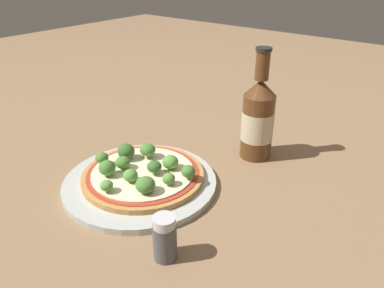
{
  "coord_description": "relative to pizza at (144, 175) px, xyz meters",
  "views": [
    {
      "loc": [
        0.44,
        -0.42,
        0.39
      ],
      "look_at": [
        0.04,
        0.08,
        0.06
      ],
      "focal_mm": 35.0,
      "sensor_mm": 36.0,
      "label": 1
    }
  ],
  "objects": [
    {
      "name": "broccoli_floret_1",
      "position": [
        0.02,
        0.01,
        0.02
      ],
      "size": [
        0.03,
        0.03,
        0.03
      ],
      "color": "#7A9E5B",
      "rests_on": "pizza"
    },
    {
      "name": "beer_bottle",
      "position": [
        0.11,
        0.22,
        0.07
      ],
      "size": [
        0.07,
        0.07,
        0.23
      ],
      "color": "#563319",
      "rests_on": "ground_plane"
    },
    {
      "name": "broccoli_floret_8",
      "position": [
        -0.0,
        -0.08,
        0.02
      ],
      "size": [
        0.02,
        0.02,
        0.02
      ],
      "color": "#7A9E5B",
      "rests_on": "pizza"
    },
    {
      "name": "broccoli_floret_11",
      "position": [
        -0.04,
        -0.02,
        0.02
      ],
      "size": [
        0.03,
        0.03,
        0.02
      ],
      "color": "#7A9E5B",
      "rests_on": "pizza"
    },
    {
      "name": "ground_plane",
      "position": [
        -0.0,
        0.01,
        -0.02
      ],
      "size": [
        3.0,
        3.0,
        0.0
      ],
      "primitive_type": "plane",
      "color": "#846647"
    },
    {
      "name": "pizza",
      "position": [
        0.0,
        0.0,
        0.0
      ],
      "size": [
        0.23,
        0.23,
        0.01
      ],
      "color": "#B77F42",
      "rests_on": "plate"
    },
    {
      "name": "plate",
      "position": [
        -0.0,
        -0.01,
        -0.01
      ],
      "size": [
        0.28,
        0.28,
        0.01
      ],
      "color": "#B2B7B2",
      "rests_on": "ground_plane"
    },
    {
      "name": "pepper_shaker",
      "position": [
        0.16,
        -0.12,
        0.02
      ],
      "size": [
        0.03,
        0.03,
        0.07
      ],
      "color": "#4C4C51",
      "rests_on": "ground_plane"
    },
    {
      "name": "broccoli_floret_9",
      "position": [
        0.05,
        -0.04,
        0.02
      ],
      "size": [
        0.03,
        0.03,
        0.03
      ],
      "color": "#7A9E5B",
      "rests_on": "pizza"
    },
    {
      "name": "broccoli_floret_5",
      "position": [
        0.08,
        0.03,
        0.02
      ],
      "size": [
        0.03,
        0.03,
        0.03
      ],
      "color": "#7A9E5B",
      "rests_on": "pizza"
    },
    {
      "name": "broccoli_floret_4",
      "position": [
        0.03,
        0.04,
        0.02
      ],
      "size": [
        0.03,
        0.03,
        0.03
      ],
      "color": "#7A9E5B",
      "rests_on": "pizza"
    },
    {
      "name": "broccoli_floret_10",
      "position": [
        -0.06,
        0.01,
        0.02
      ],
      "size": [
        0.03,
        0.03,
        0.03
      ],
      "color": "#7A9E5B",
      "rests_on": "pizza"
    },
    {
      "name": "broccoli_floret_6",
      "position": [
        -0.04,
        -0.05,
        0.02
      ],
      "size": [
        0.03,
        0.03,
        0.03
      ],
      "color": "#7A9E5B",
      "rests_on": "pizza"
    },
    {
      "name": "broccoli_floret_2",
      "position": [
        0.01,
        -0.04,
        0.02
      ],
      "size": [
        0.03,
        0.03,
        0.02
      ],
      "color": "#7A9E5B",
      "rests_on": "pizza"
    },
    {
      "name": "broccoli_floret_7",
      "position": [
        -0.08,
        -0.03,
        0.02
      ],
      "size": [
        0.02,
        0.02,
        0.03
      ],
      "color": "#7A9E5B",
      "rests_on": "pizza"
    },
    {
      "name": "broccoli_floret_0",
      "position": [
        -0.03,
        0.04,
        0.02
      ],
      "size": [
        0.03,
        0.03,
        0.03
      ],
      "color": "#7A9E5B",
      "rests_on": "pizza"
    },
    {
      "name": "broccoli_floret_3",
      "position": [
        0.07,
        -0.0,
        0.02
      ],
      "size": [
        0.02,
        0.02,
        0.02
      ],
      "color": "#7A9E5B",
      "rests_on": "pizza"
    }
  ]
}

